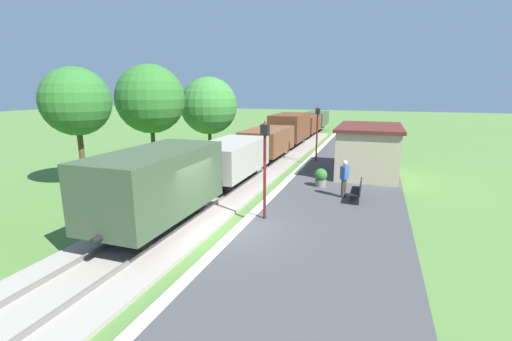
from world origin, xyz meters
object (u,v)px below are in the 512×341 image
Objects in this scene: lamp_post_far at (317,124)px; tree_trackside_mid at (76,102)px; station_hut at (368,149)px; freight_train at (278,136)px; person_waiting at (344,177)px; tree_field_left at (209,106)px; potted_planter at (321,177)px; tree_trackside_far at (150,99)px; bench_near_hut at (357,191)px; lamp_post_near at (265,152)px.

lamp_post_far is 14.43m from tree_trackside_mid.
tree_trackside_mid is at bearing -153.30° from station_hut.
station_hut is (6.80, -4.94, 0.15)m from freight_train.
person_waiting is 0.28× the size of tree_field_left.
station_hut is 6.33× the size of potted_planter.
potted_planter is 0.14× the size of tree_trackside_far.
bench_near_hut is 5.09m from lamp_post_near.
tree_trackside_mid is at bearing -92.52° from tree_trackside_far.
lamp_post_far is at bearing 143.37° from station_hut.
lamp_post_near is at bearing -103.84° from potted_planter.
tree_field_left reaches higher than person_waiting.
tree_trackside_far is (-10.38, -3.78, 1.62)m from lamp_post_far.
station_hut is at bearing 60.93° from potted_planter.
tree_field_left reaches higher than lamp_post_far.
station_hut is 14.13m from tree_trackside_far.
tree_trackside_far is (-11.68, 2.59, 3.70)m from potted_planter.
tree_field_left is at bearing -178.51° from freight_train.
tree_trackside_far is 1.10× the size of tree_field_left.
freight_train is 14.34m from tree_trackside_mid.
freight_train is 4.34m from lamp_post_far.
tree_trackside_mid is at bearing -164.78° from potted_planter.
freight_train is 9.78m from tree_trackside_far.
bench_near_hut is 14.38m from tree_trackside_mid.
tree_trackside_mid is at bearing -121.15° from freight_train.
freight_train is at bearing 58.85° from tree_trackside_mid.
lamp_post_far is 0.61× the size of tree_field_left.
tree_trackside_mid is at bearing -174.37° from bench_near_hut.
potted_planter is at bearing -61.94° from freight_train.
station_hut is 0.87× the size of tree_trackside_far.
tree_trackside_far is at bearing -101.41° from tree_field_left.
bench_near_hut is at bearing -92.31° from station_hut.
lamp_post_near is at bearing -110.65° from station_hut.
station_hut is at bearing -36.02° from freight_train.
person_waiting is at bearing 149.67° from bench_near_hut.
station_hut is at bearing -20.84° from tree_field_left.
lamp_post_near reaches higher than potted_planter.
potted_planter is at bearing -78.51° from lamp_post_far.
potted_planter is at bearing -12.50° from tree_trackside_far.
person_waiting is 1.87× the size of potted_planter.
station_hut is at bearing 69.35° from lamp_post_near.
lamp_post_far is (3.38, -2.40, 1.30)m from freight_train.
tree_trackside_mid is 1.02× the size of tree_field_left.
lamp_post_far reaches higher than potted_planter.
freight_train is 10.59× the size of lamp_post_far.
lamp_post_far is at bearing -13.79° from tree_field_left.
tree_trackside_far is at bearing -138.59° from freight_train.
bench_near_hut is (-0.23, -5.71, -0.93)m from station_hut.
tree_trackside_far reaches higher than person_waiting.
lamp_post_far is at bearing 90.00° from lamp_post_near.
tree_field_left reaches higher than lamp_post_near.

